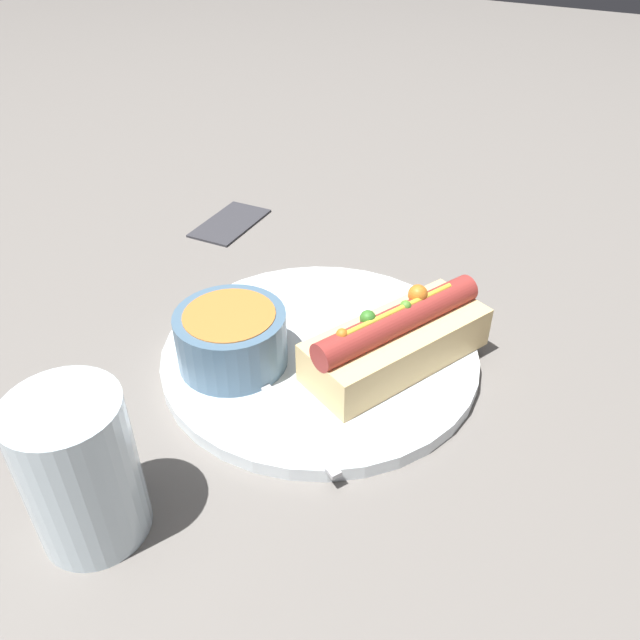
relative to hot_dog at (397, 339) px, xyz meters
The scene contains 7 objects.
ground_plane 0.08m from the hot_dog, 105.83° to the left, with size 4.00×4.00×0.00m, color slate.
dinner_plate 0.08m from the hot_dog, 105.83° to the left, with size 0.29×0.29×0.01m.
hot_dog is the anchor object (origin of this frame).
soup_bowl 0.15m from the hot_dog, 121.58° to the left, with size 0.10×0.10×0.05m.
spoon 0.13m from the hot_dog, 132.91° to the left, with size 0.10×0.17×0.01m.
drinking_glass 0.28m from the hot_dog, 157.93° to the left, with size 0.08×0.08×0.12m.
napkin 0.35m from the hot_dog, 63.81° to the left, with size 0.12×0.07×0.01m.
Camera 1 is at (-0.39, -0.24, 0.38)m, focal length 35.00 mm.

